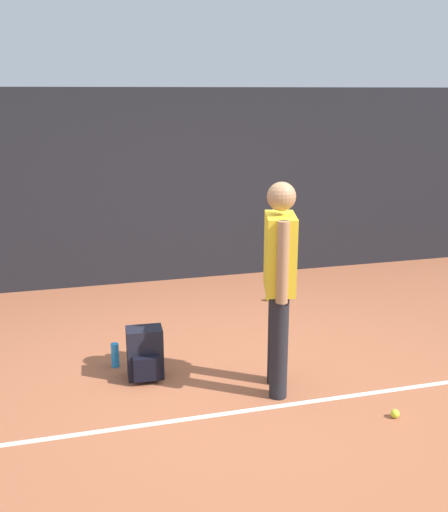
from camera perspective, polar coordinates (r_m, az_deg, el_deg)
The scene contains 8 objects.
ground_plane at distance 5.04m, azimuth 1.21°, elevation -12.22°, with size 12.00×12.00×0.00m, color #9E5638.
back_fence at distance 7.48m, azimuth -5.23°, elevation 6.63°, with size 10.00×0.10×2.40m, color black.
court_line at distance 4.68m, azimuth 2.72°, elevation -14.53°, with size 9.00×0.05×0.00m, color white.
tennis_player at distance 4.61m, azimuth 5.34°, elevation -1.94°, with size 0.32×0.51×1.70m.
backpack at distance 5.10m, azimuth -7.58°, elevation -9.35°, with size 0.31×0.29×0.44m.
tennis_ball_near_player at distance 6.92m, azimuth 4.24°, elevation -4.04°, with size 0.07×0.07×0.07m, color #CCE033.
tennis_ball_by_fence at distance 4.74m, azimuth 16.09°, elevation -14.33°, with size 0.07×0.07×0.07m, color #CCE033.
water_bottle at distance 5.38m, azimuth -10.41°, elevation -9.35°, with size 0.07×0.07×0.22m, color #268CD8.
Camera 1 is at (-1.26, -4.28, 2.35)m, focal length 41.67 mm.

